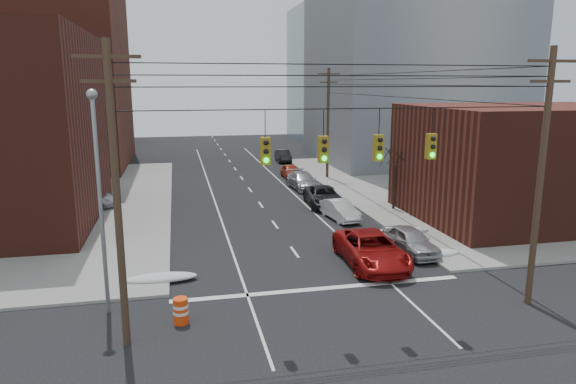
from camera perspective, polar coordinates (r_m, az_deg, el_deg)
name	(u,v)px	position (r m, az deg, el deg)	size (l,w,h in m)	color
ground	(371,360)	(19.21, 9.25, -17.91)	(160.00, 160.00, 0.00)	black
sidewalk_ne	(532,183)	(54.79, 25.47, 0.90)	(40.00, 40.00, 0.15)	gray
building_brick_tall	(6,32)	(66.04, -28.87, 15.34)	(24.00, 20.00, 30.00)	maroon
building_brick_far	(49,105)	(91.61, -24.99, 8.71)	(22.00, 18.00, 12.00)	#532219
building_office	(412,58)	(65.90, 13.63, 14.28)	(22.00, 20.00, 25.00)	gray
building_glass	(355,74)	(90.66, 7.45, 12.85)	(20.00, 18.00, 22.00)	gray
building_storefront	(530,163)	(40.14, 25.27, 2.95)	(16.00, 12.00, 8.00)	#532219
utility_pole_left	(116,192)	(18.91, -18.52, -0.05)	(2.20, 0.28, 11.00)	#473323
utility_pole_right	(541,174)	(23.96, 26.27, 1.77)	(2.20, 0.28, 11.00)	#473323
utility_pole_far	(328,121)	(51.74, 4.47, 7.83)	(2.20, 0.28, 11.00)	#473323
traffic_signals	(351,147)	(19.63, 7.05, 5.00)	(17.00, 0.42, 2.02)	black
street_light	(99,184)	(22.00, -20.27, 0.81)	(0.44, 0.44, 9.32)	gray
bare_tree	(394,181)	(39.50, 11.74, 1.25)	(2.09, 2.20, 4.93)	black
snow_nw	(161,278)	(26.15, -13.92, -9.24)	(3.50, 1.08, 0.42)	silver
snow_ne	(434,254)	(29.95, 15.88, -6.59)	(3.00, 1.08, 0.42)	silver
snow_east_far	(400,231)	(33.79, 12.31, -4.28)	(4.00, 1.08, 0.42)	silver
red_pickup	(371,249)	(27.84, 9.24, -6.30)	(2.85, 6.19, 1.72)	maroon
parked_car_a	(411,241)	(30.08, 13.47, -5.28)	(1.79, 4.44, 1.51)	#ADACB1
parked_car_b	(340,210)	(36.66, 5.81, -2.00)	(1.46, 4.17, 1.38)	silver
parked_car_c	(324,196)	(40.57, 3.97, -0.49)	(2.53, 5.48, 1.52)	black
parked_car_d	(303,181)	(47.04, 1.64, 1.26)	(2.12, 5.22, 1.51)	#9F9FA3
parked_car_e	(291,171)	(52.55, 0.28, 2.33)	(1.61, 4.00, 1.36)	#98250D
parked_car_f	(283,156)	(63.31, -0.56, 4.03)	(1.55, 4.43, 1.46)	black
lot_car_a	(71,206)	(40.39, -22.95, -1.47)	(1.33, 3.83, 1.26)	silver
lot_car_b	(84,198)	(42.35, -21.74, -0.68)	(2.33, 5.05, 1.40)	#B6B5BA
lot_car_c	(7,218)	(38.51, -28.75, -2.56)	(1.89, 4.65, 1.35)	black
lot_car_d	(52,188)	(47.24, -24.74, 0.38)	(1.77, 4.40, 1.50)	silver
construction_barrel	(181,311)	(21.64, -11.82, -12.77)	(0.79, 0.79, 1.08)	#EC3B0C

